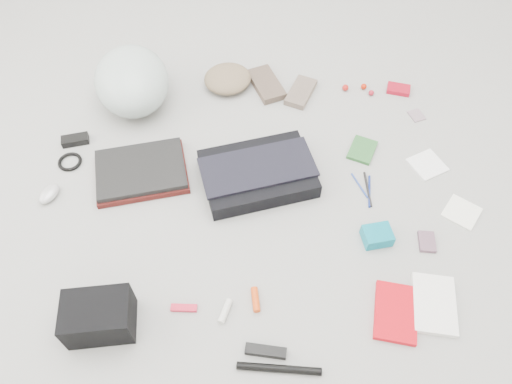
{
  "coord_description": "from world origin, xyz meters",
  "views": [
    {
      "loc": [
        0.01,
        -1.03,
        1.49
      ],
      "look_at": [
        0.0,
        0.0,
        0.05
      ],
      "focal_mm": 35.0,
      "sensor_mm": 36.0,
      "label": 1
    }
  ],
  "objects_px": {
    "messenger_bag": "(258,174)",
    "camera_bag": "(99,317)",
    "laptop": "(141,169)",
    "bike_helmet": "(132,81)",
    "book_red": "(396,312)",
    "accordion_wallet": "(377,236)"
  },
  "relations": [
    {
      "from": "messenger_bag",
      "to": "camera_bag",
      "type": "height_order",
      "value": "camera_bag"
    },
    {
      "from": "laptop",
      "to": "camera_bag",
      "type": "height_order",
      "value": "camera_bag"
    },
    {
      "from": "laptop",
      "to": "bike_helmet",
      "type": "distance_m",
      "value": 0.41
    },
    {
      "from": "messenger_bag",
      "to": "bike_helmet",
      "type": "relative_size",
      "value": 1.07
    },
    {
      "from": "camera_bag",
      "to": "book_red",
      "type": "relative_size",
      "value": 1.05
    },
    {
      "from": "laptop",
      "to": "bike_helmet",
      "type": "relative_size",
      "value": 0.87
    },
    {
      "from": "messenger_bag",
      "to": "camera_bag",
      "type": "relative_size",
      "value": 1.98
    },
    {
      "from": "laptop",
      "to": "camera_bag",
      "type": "relative_size",
      "value": 1.62
    },
    {
      "from": "messenger_bag",
      "to": "accordion_wallet",
      "type": "relative_size",
      "value": 4.15
    },
    {
      "from": "laptop",
      "to": "camera_bag",
      "type": "xyz_separation_m",
      "value": [
        -0.04,
        -0.59,
        0.03
      ]
    },
    {
      "from": "camera_bag",
      "to": "accordion_wallet",
      "type": "height_order",
      "value": "camera_bag"
    },
    {
      "from": "laptop",
      "to": "book_red",
      "type": "height_order",
      "value": "laptop"
    },
    {
      "from": "bike_helmet",
      "to": "camera_bag",
      "type": "distance_m",
      "value": 0.98
    },
    {
      "from": "messenger_bag",
      "to": "accordion_wallet",
      "type": "distance_m",
      "value": 0.48
    },
    {
      "from": "laptop",
      "to": "accordion_wallet",
      "type": "bearing_deg",
      "value": -30.63
    },
    {
      "from": "messenger_bag",
      "to": "bike_helmet",
      "type": "bearing_deg",
      "value": 125.75
    },
    {
      "from": "messenger_bag",
      "to": "bike_helmet",
      "type": "distance_m",
      "value": 0.66
    },
    {
      "from": "accordion_wallet",
      "to": "laptop",
      "type": "bearing_deg",
      "value": 150.65
    },
    {
      "from": "messenger_bag",
      "to": "book_red",
      "type": "bearing_deg",
      "value": -66.04
    },
    {
      "from": "camera_bag",
      "to": "book_red",
      "type": "height_order",
      "value": "camera_bag"
    },
    {
      "from": "camera_bag",
      "to": "accordion_wallet",
      "type": "xyz_separation_m",
      "value": [
        0.88,
        0.31,
        -0.04
      ]
    },
    {
      "from": "book_red",
      "to": "accordion_wallet",
      "type": "height_order",
      "value": "accordion_wallet"
    }
  ]
}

